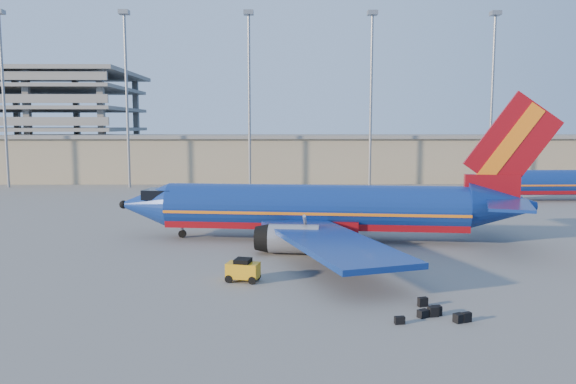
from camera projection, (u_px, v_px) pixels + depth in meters
ground at (280, 246)px, 47.98m from camera, size 220.00×220.00×0.00m
terminal_building at (333, 157)px, 105.20m from camera, size 122.00×16.00×8.50m
light_mast_row at (310, 80)px, 91.65m from camera, size 101.60×1.60×28.65m
aircraft_main at (325, 210)px, 49.83m from camera, size 38.69×37.03×13.12m
baggage_tug at (243, 270)px, 36.94m from camera, size 2.36×1.75×1.52m
luggage_pile at (435, 313)px, 30.08m from camera, size 4.13×3.21×0.54m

